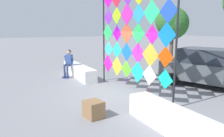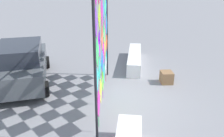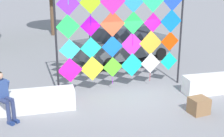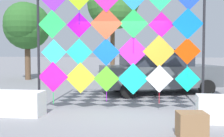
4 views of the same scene
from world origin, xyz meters
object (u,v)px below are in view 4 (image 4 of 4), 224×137
object	(u,v)px
parked_car	(158,71)
tree_palm_like	(116,3)
kite_display_rack	(120,20)
tree_broadleaf	(26,26)
cardboard_box_large	(192,125)

from	to	relation	value
parked_car	tree_palm_like	distance (m)	8.25
kite_display_rack	parked_car	bearing A→B (deg)	74.00
tree_broadleaf	tree_palm_like	xyz separation A→B (m)	(4.74, 2.60, 1.51)
cardboard_box_large	tree_broadleaf	size ratio (longest dim) A/B	0.13
kite_display_rack	cardboard_box_large	xyz separation A→B (m)	(1.73, -2.45, -2.27)
cardboard_box_large	tree_palm_like	bearing A→B (deg)	104.43
kite_display_rack	tree_palm_like	xyz separation A→B (m)	(-1.61, 10.54, 2.03)
parked_car	tree_broadleaf	bearing A→B (deg)	149.87
cardboard_box_large	tree_palm_like	size ratio (longest dim) A/B	0.09
tree_palm_like	cardboard_box_large	bearing A→B (deg)	-75.57
parked_car	cardboard_box_large	world-z (taller)	parked_car
parked_car	cardboard_box_large	xyz separation A→B (m)	(0.69, -6.09, -0.62)
tree_broadleaf	tree_palm_like	distance (m)	5.62
kite_display_rack	cardboard_box_large	distance (m)	3.76
parked_car	cardboard_box_large	distance (m)	6.16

